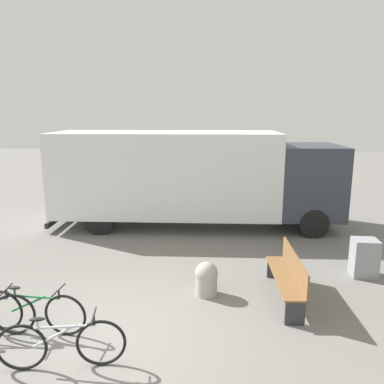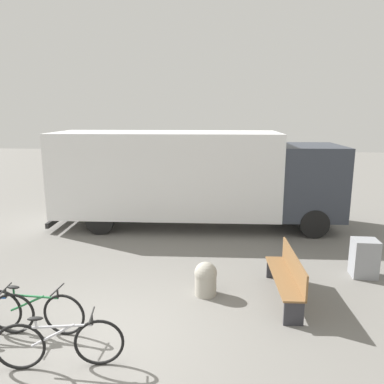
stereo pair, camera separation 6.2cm
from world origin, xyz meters
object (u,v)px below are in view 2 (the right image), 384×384
delivery_truck (192,175)px  bollard_near_bench (206,278)px  bicycle_far (59,343)px  park_bench (288,274)px  utility_box (364,258)px  bicycle_middle (32,311)px

delivery_truck → bollard_near_bench: 4.91m
delivery_truck → bicycle_far: 7.27m
park_bench → utility_box: 2.21m
bollard_near_bench → delivery_truck: bearing=99.3°
bicycle_middle → bollard_near_bench: bearing=32.3°
bicycle_far → bollard_near_bench: size_ratio=2.61×
park_bench → bollard_near_bench: size_ratio=2.95×
park_bench → bicycle_far: park_bench is taller
park_bench → bollard_near_bench: bearing=86.5°
bicycle_far → bollard_near_bench: bicycle_far is taller
utility_box → bollard_near_bench: bearing=-160.1°
delivery_truck → bicycle_middle: delivery_truck is taller
bicycle_middle → utility_box: 6.78m
delivery_truck → park_bench: (2.36, -4.66, -1.13)m
bollard_near_bench → bicycle_far: bearing=-128.4°
bicycle_far → utility_box: bearing=22.9°
delivery_truck → park_bench: 5.35m
delivery_truck → park_bench: size_ratio=4.47×
bicycle_middle → bicycle_far: 1.16m
delivery_truck → utility_box: size_ratio=10.62×
bicycle_far → utility_box: size_ratio=2.10×
utility_box → bicycle_middle: bearing=-155.3°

